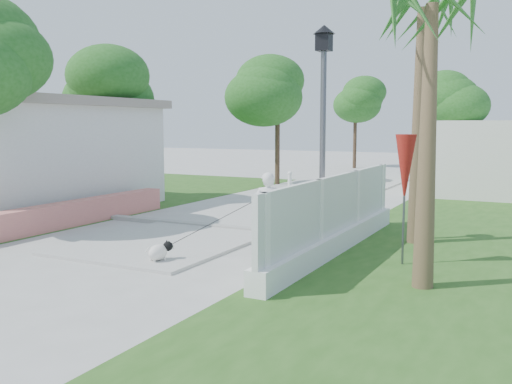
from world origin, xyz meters
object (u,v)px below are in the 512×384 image
Objects in this scene: parked_car at (434,152)px; dog at (160,251)px; patio_umbrella at (405,170)px; street_lamp at (323,127)px; skateboarder at (223,219)px; bollard at (290,188)px.

dog is at bearing -154.84° from parked_car.
patio_umbrella is at bearing -147.06° from parked_car.
street_lamp is 2.81m from skateboarder.
street_lamp is 27.69m from parked_car.
parked_car is (-0.55, 30.42, 0.47)m from dog.
skateboarder reaches higher than dog.
parked_car is at bearing -107.81° from skateboarder.
bollard is 7.25m from patio_umbrella.
parked_car is (-4.42, 28.52, -1.00)m from patio_umbrella.
parked_car is at bearing 114.63° from dog.
street_lamp is 4.07× the size of bollard.
street_lamp is 1.93× the size of patio_umbrella.
bollard is at bearing -97.68° from skateboarder.
skateboarder is at bearing -126.24° from street_lamp.
patio_umbrella is 4.10× the size of dog.
dog is (-3.88, -1.90, -1.47)m from patio_umbrella.
dog is (-0.67, -1.11, -0.47)m from skateboarder.
bollard is at bearing -156.32° from parked_car.
parked_car reaches higher than bollard.
bollard is 6.44m from skateboarder.
skateboarder reaches higher than bollard.
bollard is 0.56× the size of skateboarder.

